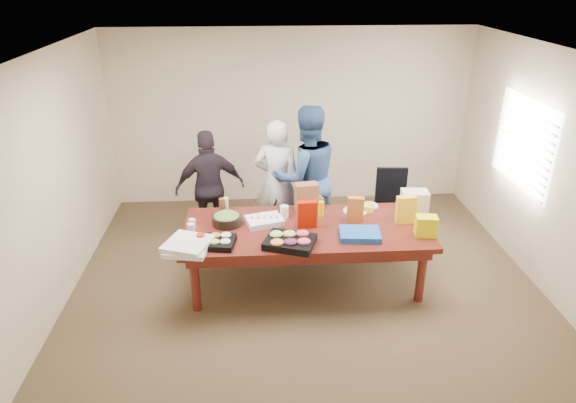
{
  "coord_description": "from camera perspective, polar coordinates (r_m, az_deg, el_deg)",
  "views": [
    {
      "loc": [
        -0.56,
        -5.2,
        3.47
      ],
      "look_at": [
        -0.2,
        0.1,
        1.03
      ],
      "focal_mm": 32.02,
      "sensor_mm": 36.0,
      "label": 1
    }
  ],
  "objects": [
    {
      "name": "mayo_jar",
      "position": [
        6.08,
        -0.42,
        -1.15
      ],
      "size": [
        0.1,
        0.1,
        0.15
      ],
      "primitive_type": "cylinder",
      "rotation": [
        0.0,
        0.0,
        0.03
      ],
      "color": "white",
      "rests_on": "conference_table"
    },
    {
      "name": "conference_table",
      "position": [
        6.08,
        1.99,
        -6.0
      ],
      "size": [
        2.8,
        1.2,
        0.75
      ],
      "primitive_type": "cube",
      "color": "#4C1C0F",
      "rests_on": "floor"
    },
    {
      "name": "window_panel",
      "position": [
        6.95,
        24.66,
        5.87
      ],
      "size": [
        0.03,
        1.4,
        1.1
      ],
      "primitive_type": "cube",
      "color": "white",
      "rests_on": "wall_right"
    },
    {
      "name": "plate_b",
      "position": [
        6.49,
        9.0,
        -0.44
      ],
      "size": [
        0.23,
        0.23,
        0.01
      ],
      "primitive_type": "cylinder",
      "rotation": [
        0.0,
        0.0,
        -0.06
      ],
      "color": "white",
      "rests_on": "conference_table"
    },
    {
      "name": "veggie_tray",
      "position": [
        5.57,
        -8.1,
        -4.49
      ],
      "size": [
        0.46,
        0.39,
        0.06
      ],
      "primitive_type": "cube",
      "rotation": [
        0.0,
        0.0,
        -0.16
      ],
      "color": "black",
      "rests_on": "conference_table"
    },
    {
      "name": "kraft_bag",
      "position": [
        6.23,
        2.07,
        0.48
      ],
      "size": [
        0.29,
        0.19,
        0.35
      ],
      "primitive_type": "cube",
      "rotation": [
        0.0,
        0.0,
        0.14
      ],
      "color": "brown",
      "rests_on": "conference_table"
    },
    {
      "name": "grocery_bag_yellow",
      "position": [
        5.87,
        15.08,
        -2.64
      ],
      "size": [
        0.25,
        0.19,
        0.23
      ],
      "primitive_type": "cube",
      "rotation": [
        0.0,
        0.0,
        -0.15
      ],
      "color": "#ECF107",
      "rests_on": "conference_table"
    },
    {
      "name": "red_cup",
      "position": [
        5.6,
        -9.65,
        -4.13
      ],
      "size": [
        0.12,
        0.12,
        0.12
      ],
      "primitive_type": "cylinder",
      "rotation": [
        0.0,
        0.0,
        -0.33
      ],
      "color": "red",
      "rests_on": "conference_table"
    },
    {
      "name": "chip_bag_red",
      "position": [
        5.84,
        2.13,
        -1.43
      ],
      "size": [
        0.22,
        0.1,
        0.32
      ],
      "primitive_type": "cube",
      "rotation": [
        0.0,
        0.0,
        0.03
      ],
      "color": "#B21700",
      "rests_on": "conference_table"
    },
    {
      "name": "plate_a",
      "position": [
        6.31,
        7.47,
        -1.07
      ],
      "size": [
        0.37,
        0.37,
        0.02
      ],
      "primitive_type": "cylinder",
      "rotation": [
        0.0,
        0.0,
        -0.31
      ],
      "color": "white",
      "rests_on": "conference_table"
    },
    {
      "name": "mustard_bottle",
      "position": [
        6.12,
        3.7,
        -0.82
      ],
      "size": [
        0.09,
        0.09,
        0.19
      ],
      "primitive_type": "cylinder",
      "rotation": [
        0.0,
        0.0,
        0.33
      ],
      "color": "#DDC708",
      "rests_on": "conference_table"
    },
    {
      "name": "ceiling",
      "position": [
        5.29,
        2.37,
        16.33
      ],
      "size": [
        5.5,
        5.0,
        0.02
      ],
      "primitive_type": "cube",
      "color": "white",
      "rests_on": "wall_back"
    },
    {
      "name": "dressing_bottle",
      "position": [
        6.17,
        -7.32,
        -0.62
      ],
      "size": [
        0.09,
        0.09,
        0.22
      ],
      "primitive_type": "cylinder",
      "rotation": [
        0.0,
        0.0,
        -0.34
      ],
      "color": "brown",
      "rests_on": "conference_table"
    },
    {
      "name": "wall_front",
      "position": [
        3.48,
        6.36,
        -13.08
      ],
      "size": [
        5.5,
        0.04,
        2.7
      ],
      "primitive_type": "cube",
      "color": "beige",
      "rests_on": "floor"
    },
    {
      "name": "sheet_cake",
      "position": [
        5.97,
        -2.63,
        -2.15
      ],
      "size": [
        0.48,
        0.41,
        0.07
      ],
      "primitive_type": "cube",
      "rotation": [
        0.0,
        0.0,
        0.27
      ],
      "color": "white",
      "rests_on": "conference_table"
    },
    {
      "name": "clear_cup_b",
      "position": [
        5.95,
        -10.58,
        -2.44
      ],
      "size": [
        0.1,
        0.1,
        0.11
      ],
      "primitive_type": "cylinder",
      "rotation": [
        0.0,
        0.0,
        -0.22
      ],
      "color": "silver",
      "rests_on": "conference_table"
    },
    {
      "name": "chip_bag_orange",
      "position": [
        6.02,
        7.49,
        -0.87
      ],
      "size": [
        0.21,
        0.13,
        0.3
      ],
      "primitive_type": "cube",
      "rotation": [
        0.0,
        0.0,
        -0.22
      ],
      "color": "#C16322",
      "rests_on": "conference_table"
    },
    {
      "name": "wall_left",
      "position": [
        6.03,
        -24.85,
        1.66
      ],
      "size": [
        0.04,
        5.0,
        2.7
      ],
      "primitive_type": "cube",
      "color": "beige",
      "rests_on": "floor"
    },
    {
      "name": "ranch_bottle",
      "position": [
        6.25,
        -6.9,
        -0.4
      ],
      "size": [
        0.08,
        0.08,
        0.19
      ],
      "primitive_type": "cylinder",
      "rotation": [
        0.0,
        0.0,
        0.21
      ],
      "color": "silver",
      "rests_on": "conference_table"
    },
    {
      "name": "bread_loaf",
      "position": [
        6.34,
        2.47,
        -0.16
      ],
      "size": [
        0.34,
        0.2,
        0.13
      ],
      "primitive_type": "cube",
      "rotation": [
        0.0,
        0.0,
        0.21
      ],
      "color": "brown",
      "rests_on": "conference_table"
    },
    {
      "name": "pizza_box_lower",
      "position": [
        5.53,
        -11.08,
        -5.05
      ],
      "size": [
        0.51,
        0.51,
        0.05
      ],
      "primitive_type": "cube",
      "rotation": [
        0.0,
        0.0,
        -0.18
      ],
      "color": "white",
      "rests_on": "conference_table"
    },
    {
      "name": "clear_cup_a",
      "position": [
        5.84,
        -10.7,
        -2.97
      ],
      "size": [
        0.1,
        0.1,
        0.12
      ],
      "primitive_type": "cylinder",
      "rotation": [
        0.0,
        0.0,
        -0.18
      ],
      "color": "silver",
      "rests_on": "conference_table"
    },
    {
      "name": "chip_bag_yellow",
      "position": [
        6.08,
        12.93,
        -0.91
      ],
      "size": [
        0.23,
        0.1,
        0.33
      ],
      "primitive_type": "cube",
      "rotation": [
        0.0,
        0.0,
        0.07
      ],
      "color": "yellow",
      "rests_on": "conference_table"
    },
    {
      "name": "window_blinds",
      "position": [
        6.93,
        24.37,
        5.88
      ],
      "size": [
        0.04,
        1.36,
        1.0
      ],
      "primitive_type": "cube",
      "color": "beige",
      "rests_on": "wall_right"
    },
    {
      "name": "person_center",
      "position": [
        6.84,
        -1.2,
        2.15
      ],
      "size": [
        0.69,
        0.52,
        1.72
      ],
      "primitive_type": "imported",
      "rotation": [
        0.0,
        0.0,
        2.95
      ],
      "color": "silver",
      "rests_on": "floor"
    },
    {
      "name": "person_right",
      "position": [
        6.74,
        2.04,
        2.71
      ],
      "size": [
        1.08,
        0.92,
        1.92
      ],
      "primitive_type": "imported",
      "rotation": [
        0.0,
        0.0,
        3.38
      ],
      "color": "#2F4F7E",
      "rests_on": "floor"
    },
    {
      "name": "office_chair",
      "position": [
        7.03,
        11.58,
        -0.99
      ],
      "size": [
        0.54,
        0.54,
        0.98
      ],
      "primitive_type": "cube",
      "rotation": [
        0.0,
        0.0,
        -0.09
      ],
      "color": "black",
      "rests_on": "floor"
    },
    {
      "name": "fruit_tray",
      "position": [
        5.51,
        0.21,
        -4.52
      ],
      "size": [
        0.62,
        0.55,
        0.08
      ],
      "primitive_type": "cube",
      "rotation": [
        0.0,
        0.0,
        -0.34
      ],
      "color": "black",
      "rests_on": "conference_table"
    },
    {
      "name": "wall_right",
      "position": [
        6.52,
        26.98,
        2.87
      ],
      "size": [
        0.04,
        5.0,
        2.7
      ],
      "primitive_type": "cube",
      "color": "beige",
      "rests_on": "floor"
    },
    {
      "name": "person_left",
      "position": [
        6.93,
        -8.65,
        1.54
      ],
      "size": [
        0.98,
        0.57,
        1.57
      ],
      "primitive_type": "imported",
      "rotation": [
        0.0,
        0.0,
        3.35
      ],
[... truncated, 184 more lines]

